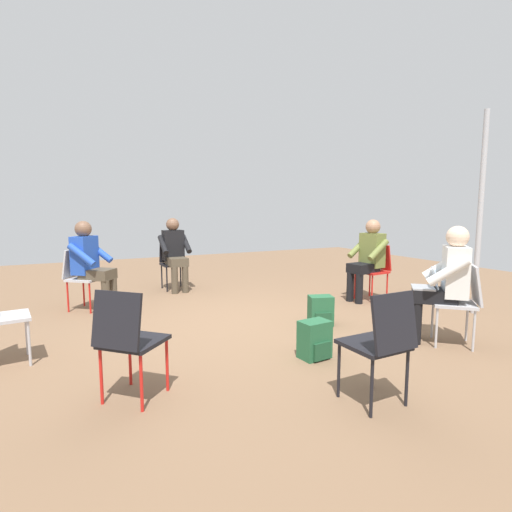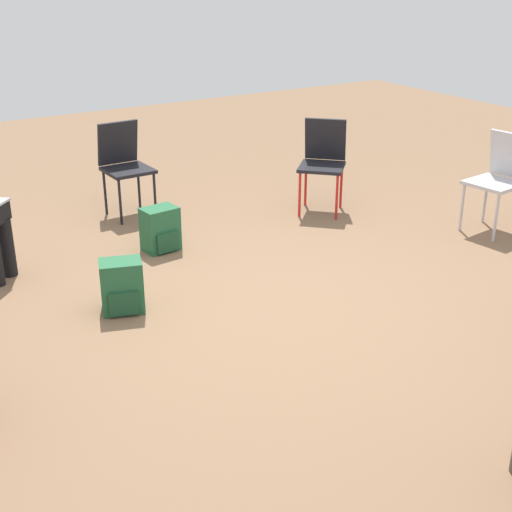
{
  "view_description": "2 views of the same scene",
  "coord_description": "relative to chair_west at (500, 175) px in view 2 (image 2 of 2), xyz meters",
  "views": [
    {
      "loc": [
        -1.91,
        -4.35,
        1.43
      ],
      "look_at": [
        0.22,
        -0.05,
        0.84
      ],
      "focal_mm": 28.0,
      "sensor_mm": 36.0,
      "label": 1
    },
    {
      "loc": [
        2.41,
        3.67,
        2.23
      ],
      "look_at": [
        0.26,
        0.23,
        0.51
      ],
      "focal_mm": 50.0,
      "sensor_mm": 36.0,
      "label": 2
    }
  ],
  "objects": [
    {
      "name": "chair_southwest",
      "position": [
        0.96,
        -1.23,
        0.0
      ],
      "size": [
        0.58,
        0.58,
        0.85
      ],
      "rotation": [
        0.0,
        0.0,
        -0.78
      ],
      "color": "black",
      "rests_on": "ground"
    },
    {
      "name": "ground_plane",
      "position": [
        2.46,
        0.2,
        -0.5
      ],
      "size": [
        14.0,
        14.0,
        0.0
      ],
      "primitive_type": "plane",
      "color": "brown"
    },
    {
      "name": "backpack_by_empty_chair",
      "position": [
        2.68,
        -1.12,
        -0.34
      ],
      "size": [
        0.3,
        0.27,
        0.36
      ],
      "rotation": [
        0.0,
        0.0,
        3.25
      ],
      "color": "#235B38",
      "rests_on": "ground"
    },
    {
      "name": "backpack_near_laptop_user",
      "position": [
        3.35,
        -0.27,
        -0.34
      ],
      "size": [
        0.33,
        0.3,
        0.36
      ],
      "rotation": [
        0.0,
        0.0,
        5.96
      ],
      "color": "#235B38",
      "rests_on": "ground"
    },
    {
      "name": "chair_west",
      "position": [
        0.0,
        0.0,
        0.0
      ],
      "size": [
        0.48,
        0.44,
        0.85
      ],
      "rotation": [
        0.0,
        0.0,
        -1.45
      ],
      "color": "#B7B7BC",
      "rests_on": "ground"
    },
    {
      "name": "chair_south",
      "position": [
        2.56,
        -2.09,
        0.0
      ],
      "size": [
        0.41,
        0.45,
        0.85
      ],
      "rotation": [
        0.0,
        0.0,
        0.03
      ],
      "color": "black",
      "rests_on": "ground"
    }
  ]
}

